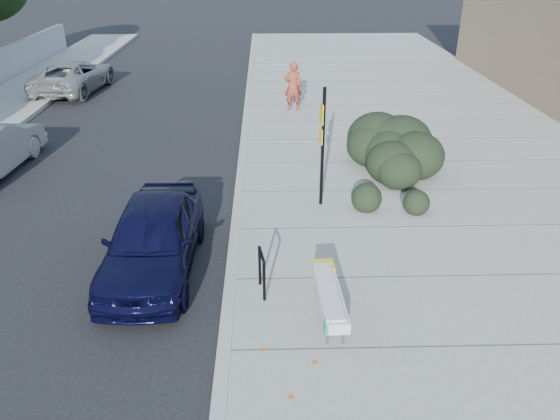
{
  "coord_description": "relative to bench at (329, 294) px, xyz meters",
  "views": [
    {
      "loc": [
        0.69,
        -8.68,
        5.92
      ],
      "look_at": [
        0.97,
        1.22,
        1.0
      ],
      "focal_mm": 35.0,
      "sensor_mm": 36.0,
      "label": 1
    }
  ],
  "objects": [
    {
      "name": "suv_silver",
      "position": [
        -9.23,
        16.22,
        0.07
      ],
      "size": [
        2.7,
        5.04,
        1.34
      ],
      "primitive_type": "imported",
      "rotation": [
        0.0,
        0.0,
        3.04
      ],
      "color": "gray",
      "rests_on": "ground"
    },
    {
      "name": "sedan_navy",
      "position": [
        -3.25,
        1.83,
        0.1
      ],
      "size": [
        1.73,
        4.17,
        1.41
      ],
      "primitive_type": "imported",
      "rotation": [
        0.0,
        0.0,
        -0.01
      ],
      "color": "black",
      "rests_on": "ground"
    },
    {
      "name": "hedge",
      "position": [
        2.27,
        5.85,
        0.33
      ],
      "size": [
        2.59,
        4.38,
        1.56
      ],
      "primitive_type": "ellipsoid",
      "rotation": [
        0.0,
        0.0,
        0.13
      ],
      "color": "black",
      "rests_on": "sidewalk_near"
    },
    {
      "name": "pedestrian",
      "position": [
        0.01,
        12.6,
        0.44
      ],
      "size": [
        0.68,
        0.48,
        1.79
      ],
      "primitive_type": "imported",
      "rotation": [
        0.0,
        0.0,
        3.22
      ],
      "color": "#983521",
      "rests_on": "sidewalk_near"
    },
    {
      "name": "curb_near",
      "position": [
        -1.73,
        6.17,
        -0.52
      ],
      "size": [
        0.22,
        50.0,
        0.17
      ],
      "primitive_type": "cube",
      "color": "#9E9E99",
      "rests_on": "ground"
    },
    {
      "name": "sidewalk_near",
      "position": [
        3.87,
        6.17,
        -0.53
      ],
      "size": [
        11.2,
        50.0,
        0.15
      ],
      "primitive_type": "cube",
      "color": "gray",
      "rests_on": "ground"
    },
    {
      "name": "sign_post",
      "position": [
        0.27,
        4.4,
        1.16
      ],
      "size": [
        0.12,
        0.33,
        2.86
      ],
      "rotation": [
        0.0,
        0.0,
        0.13
      ],
      "color": "black",
      "rests_on": "sidewalk_near"
    },
    {
      "name": "ground",
      "position": [
        -1.73,
        1.17,
        -0.6
      ],
      "size": [
        120.0,
        120.0,
        0.0
      ],
      "primitive_type": "plane",
      "color": "black",
      "rests_on": "ground"
    },
    {
      "name": "bench",
      "position": [
        0.0,
        0.0,
        0.0
      ],
      "size": [
        0.46,
        1.92,
        0.57
      ],
      "rotation": [
        0.0,
        0.0,
        0.04
      ],
      "color": "gray",
      "rests_on": "sidewalk_near"
    },
    {
      "name": "bike_rack",
      "position": [
        -1.13,
        0.75,
        0.04
      ],
      "size": [
        0.13,
        0.56,
        0.82
      ],
      "rotation": [
        0.0,
        0.0,
        0.16
      ],
      "color": "black",
      "rests_on": "sidewalk_near"
    }
  ]
}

